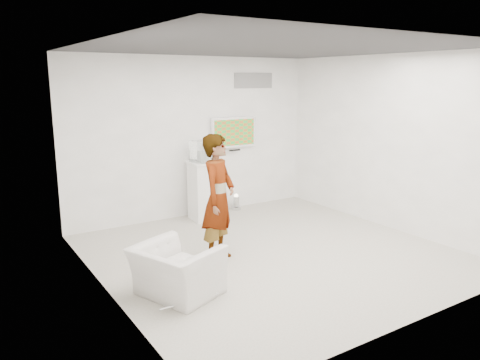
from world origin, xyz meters
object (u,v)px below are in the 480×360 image
Objects in this scene: floor_uplight at (236,202)px; armchair at (176,271)px; person at (218,198)px; tv at (233,132)px; pedestal at (204,191)px.

armchair is at bearing -133.00° from floor_uplight.
floor_uplight is at bearing 14.74° from person.
person is 1.92× the size of armchair.
tv is at bearing 81.45° from floor_uplight.
floor_uplight is (-0.02, -0.12, -1.40)m from tv.
pedestal reaches higher than floor_uplight.
tv is 0.54× the size of person.
person reaches higher than floor_uplight.
pedestal is at bearing -55.53° from armchair.
person is 5.98× the size of floor_uplight.
tv reaches higher than pedestal.
armchair is at bearing 177.83° from person.
tv reaches higher than armchair.
armchair is (-2.66, -2.96, -1.24)m from tv.
tv reaches higher than person.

